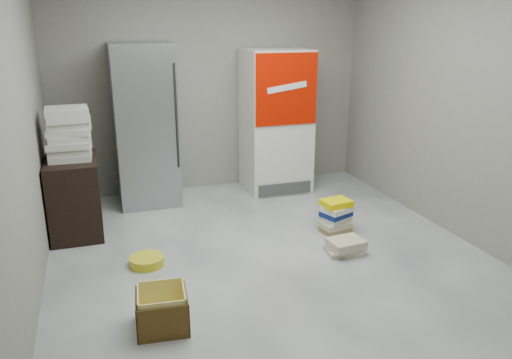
{
  "coord_description": "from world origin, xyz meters",
  "views": [
    {
      "loc": [
        -1.46,
        -3.8,
        2.12
      ],
      "look_at": [
        0.01,
        0.7,
        0.62
      ],
      "focal_mm": 35.0,
      "sensor_mm": 36.0,
      "label": 1
    }
  ],
  "objects_px": {
    "steel_fridge": "(145,125)",
    "wood_shelf": "(75,196)",
    "cardboard_box": "(162,312)",
    "coke_cooler": "(276,121)",
    "phonebook_stack_main": "(336,216)"
  },
  "relations": [
    {
      "from": "coke_cooler",
      "to": "phonebook_stack_main",
      "type": "bearing_deg",
      "value": -86.49
    },
    {
      "from": "steel_fridge",
      "to": "wood_shelf",
      "type": "distance_m",
      "value": 1.23
    },
    {
      "from": "wood_shelf",
      "to": "cardboard_box",
      "type": "bearing_deg",
      "value": -73.32
    },
    {
      "from": "phonebook_stack_main",
      "to": "coke_cooler",
      "type": "bearing_deg",
      "value": 80.08
    },
    {
      "from": "steel_fridge",
      "to": "coke_cooler",
      "type": "height_order",
      "value": "steel_fridge"
    },
    {
      "from": "coke_cooler",
      "to": "cardboard_box",
      "type": "bearing_deg",
      "value": -124.49
    },
    {
      "from": "steel_fridge",
      "to": "phonebook_stack_main",
      "type": "height_order",
      "value": "steel_fridge"
    },
    {
      "from": "steel_fridge",
      "to": "cardboard_box",
      "type": "distance_m",
      "value": 2.87
    },
    {
      "from": "coke_cooler",
      "to": "cardboard_box",
      "type": "xyz_separation_m",
      "value": [
        -1.88,
        -2.73,
        -0.78
      ]
    },
    {
      "from": "phonebook_stack_main",
      "to": "wood_shelf",
      "type": "bearing_deg",
      "value": 148.41
    },
    {
      "from": "wood_shelf",
      "to": "cardboard_box",
      "type": "xyz_separation_m",
      "value": [
        0.6,
        -2.01,
        -0.28
      ]
    },
    {
      "from": "coke_cooler",
      "to": "cardboard_box",
      "type": "relative_size",
      "value": 4.53
    },
    {
      "from": "cardboard_box",
      "to": "coke_cooler",
      "type": "bearing_deg",
      "value": 60.69
    },
    {
      "from": "wood_shelf",
      "to": "coke_cooler",
      "type": "bearing_deg",
      "value": 16.28
    },
    {
      "from": "coke_cooler",
      "to": "wood_shelf",
      "type": "height_order",
      "value": "coke_cooler"
    }
  ]
}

